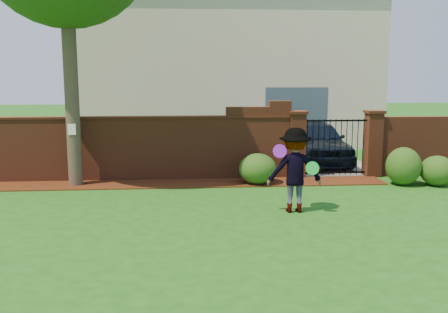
{
  "coord_description": "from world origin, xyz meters",
  "views": [
    {
      "loc": [
        -0.74,
        -9.71,
        2.88
      ],
      "look_at": [
        0.14,
        1.4,
        1.05
      ],
      "focal_mm": 40.16,
      "sensor_mm": 36.0,
      "label": 1
    }
  ],
  "objects": [
    {
      "name": "driveway",
      "position": [
        3.5,
        8.0,
        0.01
      ],
      "size": [
        3.2,
        8.0,
        0.01
      ],
      "primitive_type": "cube",
      "color": "gray",
      "rests_on": "ground"
    },
    {
      "name": "house",
      "position": [
        1.0,
        12.0,
        3.16
      ],
      "size": [
        12.4,
        6.4,
        6.3
      ],
      "color": "beige",
      "rests_on": "ground"
    },
    {
      "name": "shrub_right",
      "position": [
        5.83,
        2.63,
        0.4
      ],
      "size": [
        0.89,
        0.89,
        0.79
      ],
      "primitive_type": "ellipsoid",
      "color": "#1B4915",
      "rests_on": "ground"
    },
    {
      "name": "iron_gate",
      "position": [
        3.5,
        4.0,
        0.85
      ],
      "size": [
        1.78,
        0.03,
        1.6
      ],
      "color": "black",
      "rests_on": "ground"
    },
    {
      "name": "car",
      "position": [
        3.55,
        6.07,
        0.7
      ],
      "size": [
        1.78,
        4.18,
        1.41
      ],
      "primitive_type": "imported",
      "rotation": [
        0.0,
        0.0,
        0.03
      ],
      "color": "black",
      "rests_on": "ground"
    },
    {
      "name": "pillar_left",
      "position": [
        2.4,
        4.0,
        0.96
      ],
      "size": [
        0.5,
        0.5,
        1.88
      ],
      "color": "brown",
      "rests_on": "ground"
    },
    {
      "name": "pillar_right",
      "position": [
        4.6,
        4.0,
        0.96
      ],
      "size": [
        0.5,
        0.5,
        1.88
      ],
      "color": "brown",
      "rests_on": "ground"
    },
    {
      "name": "brick_wall_return",
      "position": [
        6.6,
        4.0,
        0.85
      ],
      "size": [
        4.0,
        0.25,
        1.7
      ],
      "primitive_type": "cube",
      "color": "brown",
      "rests_on": "ground"
    },
    {
      "name": "frisbee_green",
      "position": [
        1.87,
        0.21,
        0.98
      ],
      "size": [
        0.28,
        0.16,
        0.28
      ],
      "primitive_type": "cylinder",
      "rotation": [
        1.43,
        0.0,
        -0.37
      ],
      "color": "green",
      "rests_on": "man"
    },
    {
      "name": "brick_wall",
      "position": [
        -2.01,
        4.0,
        0.93
      ],
      "size": [
        8.7,
        0.31,
        2.16
      ],
      "color": "brown",
      "rests_on": "ground"
    },
    {
      "name": "mulch_bed",
      "position": [
        -0.95,
        3.34,
        0.01
      ],
      "size": [
        11.1,
        1.08,
        0.03
      ],
      "primitive_type": "cube",
      "color": "#3B190A",
      "rests_on": "ground"
    },
    {
      "name": "frisbee_purple",
      "position": [
        1.21,
        0.36,
        1.32
      ],
      "size": [
        0.29,
        0.12,
        0.28
      ],
      "primitive_type": "cylinder",
      "rotation": [
        1.36,
        0.0,
        -0.12
      ],
      "color": "purple",
      "rests_on": "man"
    },
    {
      "name": "ground",
      "position": [
        0.0,
        0.0,
        -0.01
      ],
      "size": [
        80.0,
        80.0,
        0.01
      ],
      "primitive_type": "cube",
      "color": "#1D5715",
      "rests_on": "ground"
    },
    {
      "name": "shrub_left",
      "position": [
        1.18,
        3.19,
        0.41
      ],
      "size": [
        1.0,
        1.0,
        0.82
      ],
      "primitive_type": "ellipsoid",
      "color": "#1B4915",
      "rests_on": "ground"
    },
    {
      "name": "shrub_middle",
      "position": [
        4.98,
        2.78,
        0.5
      ],
      "size": [
        0.91,
        0.91,
        1.0
      ],
      "primitive_type": "ellipsoid",
      "color": "#1B4915",
      "rests_on": "ground"
    },
    {
      "name": "man",
      "position": [
        1.55,
        0.43,
        0.89
      ],
      "size": [
        1.19,
        0.72,
        1.79
      ],
      "primitive_type": "imported",
      "rotation": [
        0.0,
        0.0,
        3.09
      ],
      "color": "gray",
      "rests_on": "ground"
    },
    {
      "name": "paper_notice",
      "position": [
        -3.6,
        3.21,
        1.5
      ],
      "size": [
        0.2,
        0.01,
        0.28
      ],
      "primitive_type": "cube",
      "color": "white",
      "rests_on": "tree"
    }
  ]
}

